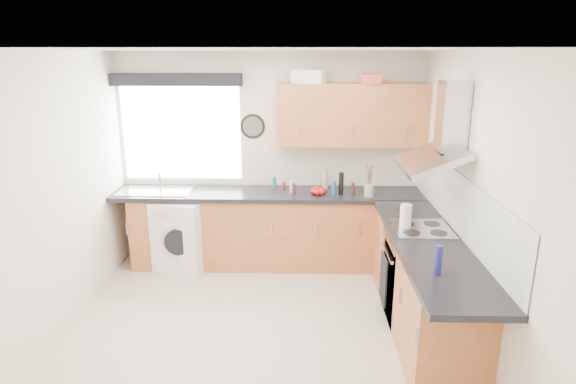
{
  "coord_description": "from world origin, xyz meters",
  "views": [
    {
      "loc": [
        0.38,
        -3.89,
        2.48
      ],
      "look_at": [
        0.25,
        0.85,
        1.1
      ],
      "focal_mm": 30.0,
      "sensor_mm": 36.0,
      "label": 1
    }
  ],
  "objects_px": {
    "oven": "(418,277)",
    "washing_machine": "(184,233)",
    "extractor_hood": "(441,137)",
    "upper_cabinets": "(351,114)"
  },
  "relations": [
    {
      "from": "oven",
      "to": "washing_machine",
      "type": "bearing_deg",
      "value": 156.25
    },
    {
      "from": "oven",
      "to": "extractor_hood",
      "type": "height_order",
      "value": "extractor_hood"
    },
    {
      "from": "washing_machine",
      "to": "extractor_hood",
      "type": "bearing_deg",
      "value": -8.86
    },
    {
      "from": "extractor_hood",
      "to": "washing_machine",
      "type": "relative_size",
      "value": 0.92
    },
    {
      "from": "washing_machine",
      "to": "oven",
      "type": "bearing_deg",
      "value": -9.68
    },
    {
      "from": "extractor_hood",
      "to": "upper_cabinets",
      "type": "distance_m",
      "value": 1.48
    },
    {
      "from": "extractor_hood",
      "to": "upper_cabinets",
      "type": "xyz_separation_m",
      "value": [
        -0.65,
        1.33,
        0.03
      ]
    },
    {
      "from": "extractor_hood",
      "to": "upper_cabinets",
      "type": "bearing_deg",
      "value": 116.13
    },
    {
      "from": "upper_cabinets",
      "to": "washing_machine",
      "type": "relative_size",
      "value": 2.01
    },
    {
      "from": "extractor_hood",
      "to": "upper_cabinets",
      "type": "relative_size",
      "value": 0.46
    }
  ]
}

